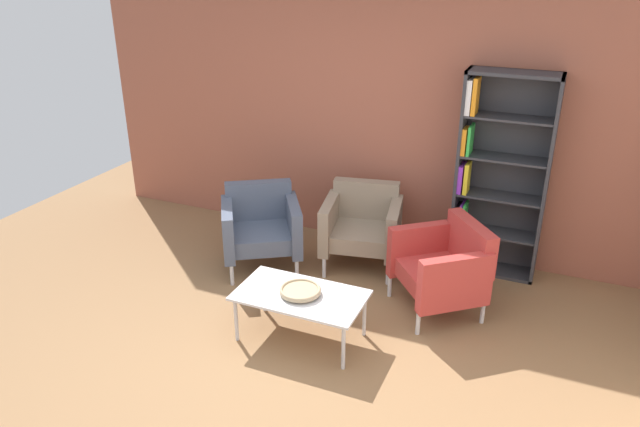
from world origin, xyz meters
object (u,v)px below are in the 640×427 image
Objects in this scene: coffee_table_low at (300,298)px; armchair_by_bookshelf at (261,226)px; bookshelf_tall at (495,177)px; decorative_bowl at (300,290)px; armchair_corner_red at (444,265)px; armchair_spare_guest at (362,225)px.

armchair_by_bookshelf is (-0.86, 0.95, 0.05)m from coffee_table_low.
bookshelf_tall reaches higher than decorative_bowl.
bookshelf_tall is 1.05m from armchair_corner_red.
decorative_bowl is at bearing -80.02° from armchair_by_bookshelf.
armchair_corner_red is (0.93, 0.87, 0.05)m from coffee_table_low.
armchair_by_bookshelf reaches higher than decorative_bowl.
bookshelf_tall reaches higher than armchair_by_bookshelf.
armchair_by_bookshelf reaches higher than coffee_table_low.
decorative_bowl is 1.27m from armchair_corner_red.
armchair_corner_red reaches higher than decorative_bowl.
armchair_by_bookshelf is (-1.79, 0.08, 0.00)m from armchair_corner_red.
bookshelf_tall is at bearing 126.40° from armchair_corner_red.
coffee_table_low is at bearing -123.35° from bookshelf_tall.
armchair_spare_guest reaches higher than decorative_bowl.
armchair_by_bookshelf is at bearing -131.99° from armchair_corner_red.
coffee_table_low is 1.27m from armchair_corner_red.
coffee_table_low is 1.29m from armchair_by_bookshelf.
armchair_corner_red is at bearing -34.80° from armchair_by_bookshelf.
coffee_table_low is 1.05× the size of armchair_corner_red.
bookshelf_tall is 1.30m from armchair_spare_guest.
decorative_bowl is at bearing -123.35° from bookshelf_tall.
armchair_corner_red is 1.15× the size of armchair_spare_guest.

